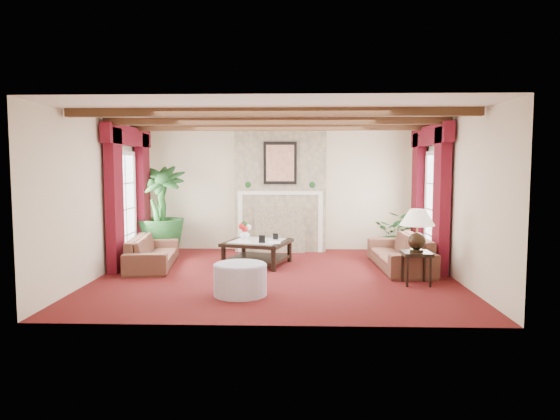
{
  "coord_description": "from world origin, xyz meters",
  "views": [
    {
      "loc": [
        0.34,
        -8.5,
        1.88
      ],
      "look_at": [
        0.06,
        0.4,
        1.1
      ],
      "focal_mm": 32.0,
      "sensor_mm": 36.0,
      "label": 1
    }
  ],
  "objects_px": {
    "potted_palm": "(161,230)",
    "ottoman": "(240,280)",
    "sofa_right": "(400,246)",
    "coffee_table": "(258,253)",
    "sofa_left": "(153,247)",
    "side_table": "(416,268)"
  },
  "relations": [
    {
      "from": "sofa_right",
      "to": "coffee_table",
      "type": "bearing_deg",
      "value": -97.96
    },
    {
      "from": "potted_palm",
      "to": "coffee_table",
      "type": "bearing_deg",
      "value": -25.67
    },
    {
      "from": "sofa_left",
      "to": "ottoman",
      "type": "xyz_separation_m",
      "value": [
        1.87,
        -2.01,
        -0.15
      ]
    },
    {
      "from": "coffee_table",
      "to": "side_table",
      "type": "distance_m",
      "value": 3.05
    },
    {
      "from": "sofa_left",
      "to": "potted_palm",
      "type": "distance_m",
      "value": 1.3
    },
    {
      "from": "sofa_left",
      "to": "ottoman",
      "type": "height_order",
      "value": "sofa_left"
    },
    {
      "from": "sofa_left",
      "to": "potted_palm",
      "type": "bearing_deg",
      "value": 1.5
    },
    {
      "from": "coffee_table",
      "to": "ottoman",
      "type": "distance_m",
      "value": 2.26
    },
    {
      "from": "coffee_table",
      "to": "ottoman",
      "type": "relative_size",
      "value": 1.44
    },
    {
      "from": "sofa_right",
      "to": "ottoman",
      "type": "distance_m",
      "value": 3.39
    },
    {
      "from": "potted_palm",
      "to": "coffee_table",
      "type": "xyz_separation_m",
      "value": [
        2.15,
        -1.03,
        -0.3
      ]
    },
    {
      "from": "sofa_right",
      "to": "potted_palm",
      "type": "height_order",
      "value": "potted_palm"
    },
    {
      "from": "ottoman",
      "to": "sofa_left",
      "type": "bearing_deg",
      "value": 132.99
    },
    {
      "from": "sofa_left",
      "to": "coffee_table",
      "type": "height_order",
      "value": "sofa_left"
    },
    {
      "from": "coffee_table",
      "to": "sofa_left",
      "type": "bearing_deg",
      "value": -156.36
    },
    {
      "from": "potted_palm",
      "to": "ottoman",
      "type": "bearing_deg",
      "value": -57.85
    },
    {
      "from": "sofa_right",
      "to": "side_table",
      "type": "xyz_separation_m",
      "value": [
        0.0,
        -1.24,
        -0.15
      ]
    },
    {
      "from": "sofa_right",
      "to": "side_table",
      "type": "bearing_deg",
      "value": -2.26
    },
    {
      "from": "coffee_table",
      "to": "side_table",
      "type": "bearing_deg",
      "value": -13.17
    },
    {
      "from": "potted_palm",
      "to": "side_table",
      "type": "relative_size",
      "value": 3.7
    },
    {
      "from": "sofa_right",
      "to": "potted_palm",
      "type": "bearing_deg",
      "value": -107.41
    },
    {
      "from": "sofa_left",
      "to": "ottoman",
      "type": "bearing_deg",
      "value": -144.16
    }
  ]
}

